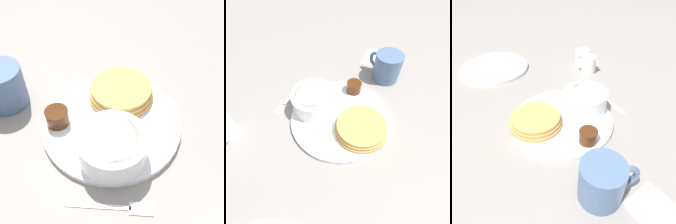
% 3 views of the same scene
% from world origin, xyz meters
% --- Properties ---
extents(ground_plane, '(4.00, 4.00, 0.00)m').
position_xyz_m(ground_plane, '(0.00, 0.00, 0.00)').
color(ground_plane, gray).
extents(plate, '(0.26, 0.26, 0.01)m').
position_xyz_m(plate, '(0.00, 0.00, 0.01)').
color(plate, white).
rests_on(plate, ground_plane).
extents(pancake_stack, '(0.13, 0.13, 0.03)m').
position_xyz_m(pancake_stack, '(-0.01, -0.07, 0.03)').
color(pancake_stack, tan).
rests_on(pancake_stack, plate).
extents(bowl, '(0.12, 0.12, 0.05)m').
position_xyz_m(bowl, '(-0.01, 0.07, 0.04)').
color(bowl, white).
rests_on(bowl, plate).
extents(syrup_cup, '(0.04, 0.04, 0.03)m').
position_xyz_m(syrup_cup, '(0.10, 0.02, 0.03)').
color(syrup_cup, '#47230F').
rests_on(syrup_cup, plate).
extents(butter_ramekin, '(0.04, 0.04, 0.04)m').
position_xyz_m(butter_ramekin, '(0.00, 0.10, 0.03)').
color(butter_ramekin, white).
rests_on(butter_ramekin, plate).
extents(coffee_mug, '(0.08, 0.11, 0.09)m').
position_xyz_m(coffee_mug, '(0.22, -0.03, 0.04)').
color(coffee_mug, slate).
rests_on(coffee_mug, ground_plane).
extents(fork, '(0.14, 0.02, 0.00)m').
position_xyz_m(fork, '(-0.03, 0.16, 0.00)').
color(fork, silver).
rests_on(fork, ground_plane).
extents(napkin, '(0.11, 0.09, 0.00)m').
position_xyz_m(napkin, '(0.30, 0.04, 0.00)').
color(napkin, white).
rests_on(napkin, ground_plane).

